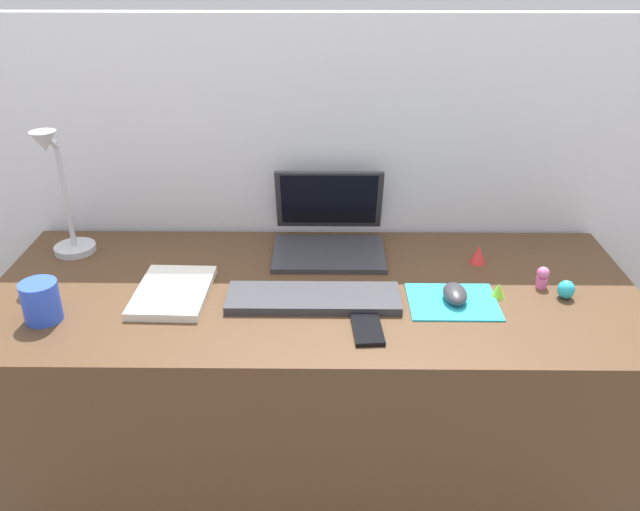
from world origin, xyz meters
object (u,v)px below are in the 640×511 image
keyboard (314,298)px  toy_figurine_cyan (566,290)px  toy_figurine_red (478,254)px  coffee_mug (41,301)px  toy_figurine_lime (498,290)px  toy_figurine_pink (543,277)px  laptop (329,229)px  mouse (455,294)px  cell_phone (367,329)px  notebook_pad (173,292)px  desk_lamp (61,197)px

keyboard → toy_figurine_cyan: bearing=2.4°
toy_figurine_red → coffee_mug: bearing=-164.3°
keyboard → toy_figurine_lime: toy_figurine_lime is taller
toy_figurine_cyan → toy_figurine_pink: toy_figurine_pink is taller
laptop → toy_figurine_pink: bearing=-23.3°
toy_figurine_red → laptop: bearing=166.3°
keyboard → coffee_mug: (-0.61, -0.08, 0.04)m
toy_figurine_cyan → toy_figurine_pink: size_ratio=0.82×
mouse → toy_figurine_cyan: toy_figurine_cyan is taller
cell_phone → toy_figurine_red: size_ratio=2.69×
mouse → toy_figurine_red: 0.22m
toy_figurine_red → toy_figurine_cyan: bearing=-46.7°
coffee_mug → toy_figurine_pink: (1.17, 0.16, -0.02)m
keyboard → mouse: size_ratio=4.27×
laptop → toy_figurine_pink: 0.57m
cell_phone → toy_figurine_red: toy_figurine_red is taller
laptop → toy_figurine_lime: 0.49m
toy_figurine_red → notebook_pad: bearing=-166.7°
cell_phone → toy_figurine_pink: (0.44, 0.20, 0.02)m
toy_figurine_red → keyboard: bearing=-154.3°
notebook_pad → toy_figurine_pink: bearing=5.0°
cell_phone → toy_figurine_red: bearing=42.9°
toy_figurine_pink → toy_figurine_red: 0.18m
toy_figurine_pink → toy_figurine_lime: bearing=-156.8°
cell_phone → mouse: bearing=27.1°
mouse → toy_figurine_pink: bearing=17.7°
laptop → mouse: (0.30, -0.30, -0.03)m
notebook_pad → toy_figurine_cyan: bearing=1.7°
toy_figurine_cyan → toy_figurine_lime: bearing=179.6°
notebook_pad → toy_figurine_pink: toy_figurine_pink is taller
toy_figurine_pink → notebook_pad: bearing=-176.7°
coffee_mug → toy_figurine_cyan: coffee_mug is taller
coffee_mug → laptop: bearing=31.0°
mouse → cell_phone: 0.25m
toy_figurine_pink → toy_figurine_red: (-0.13, 0.13, -0.00)m
cell_phone → toy_figurine_red: 0.45m
cell_phone → toy_figurine_lime: 0.35m
coffee_mug → toy_figurine_lime: 1.06m
notebook_pad → laptop: bearing=38.2°
laptop → toy_figurine_red: (0.39, -0.10, -0.03)m
laptop → coffee_mug: (-0.65, -0.39, -0.01)m
keyboard → mouse: bearing=0.9°
desk_lamp → coffee_mug: size_ratio=3.82×
laptop → toy_figurine_pink: size_ratio=5.48×
toy_figurine_cyan → toy_figurine_red: size_ratio=0.95×
notebook_pad → toy_figurine_red: size_ratio=5.04×
laptop → cell_phone: bearing=-78.9°
cell_phone → toy_figurine_lime: toy_figurine_lime is taller
cell_phone → notebook_pad: (-0.46, 0.15, 0.01)m
mouse → notebook_pad: bearing=178.3°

